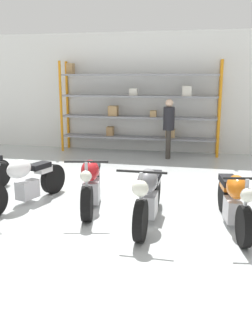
% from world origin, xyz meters
% --- Properties ---
extents(ground_plane, '(30.00, 30.00, 0.00)m').
position_xyz_m(ground_plane, '(0.00, 0.00, 0.00)').
color(ground_plane, '#B2B7B7').
extents(back_wall, '(30.00, 0.08, 3.60)m').
position_xyz_m(back_wall, '(0.00, 5.67, 1.80)').
color(back_wall, white).
rests_on(back_wall, ground_plane).
extents(shelving_rack, '(4.84, 0.63, 2.75)m').
position_xyz_m(shelving_rack, '(-0.70, 5.31, 1.39)').
color(shelving_rack, orange).
rests_on(shelving_rack, ground_plane).
extents(motorcycle_white, '(0.93, 2.08, 0.98)m').
position_xyz_m(motorcycle_white, '(-1.82, 0.06, 0.43)').
color(motorcycle_white, black).
rests_on(motorcycle_white, ground_plane).
extents(motorcycle_red, '(0.78, 2.03, 0.99)m').
position_xyz_m(motorcycle_red, '(-0.61, 0.26, 0.41)').
color(motorcycle_red, black).
rests_on(motorcycle_red, ground_plane).
extents(motorcycle_grey, '(0.71, 2.06, 1.02)m').
position_xyz_m(motorcycle_grey, '(0.52, -0.34, 0.47)').
color(motorcycle_grey, black).
rests_on(motorcycle_grey, ground_plane).
extents(motorcycle_orange, '(0.64, 1.95, 0.98)m').
position_xyz_m(motorcycle_orange, '(1.84, -0.24, 0.45)').
color(motorcycle_orange, black).
rests_on(motorcycle_orange, ground_plane).
extents(person_browsing, '(0.33, 0.33, 1.68)m').
position_xyz_m(person_browsing, '(0.32, 4.63, 0.99)').
color(person_browsing, '#38332D').
rests_on(person_browsing, ground_plane).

